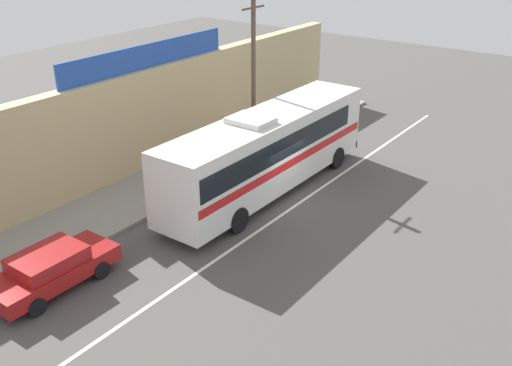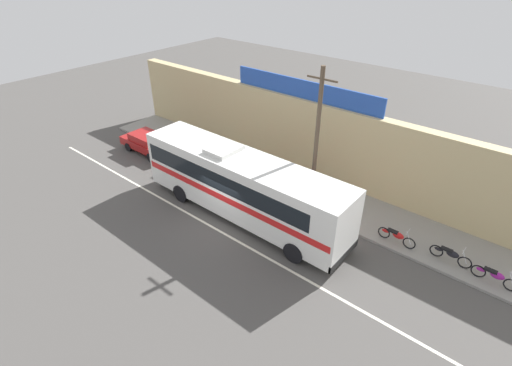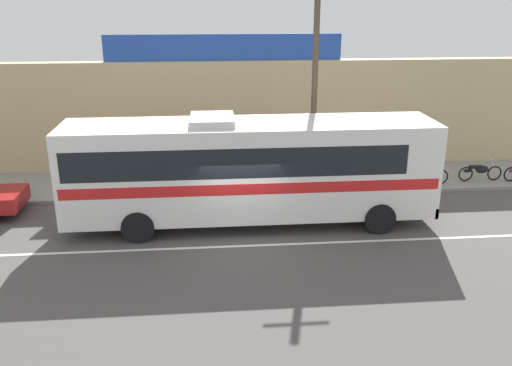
# 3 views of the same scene
# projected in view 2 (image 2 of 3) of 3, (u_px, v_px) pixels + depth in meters

# --- Properties ---
(ground_plane) EXTENTS (70.00, 70.00, 0.00)m
(ground_plane) POSITION_uv_depth(u_px,v_px,m) (225.00, 221.00, 20.65)
(ground_plane) COLOR #4F4C49
(sidewalk_slab) EXTENTS (30.00, 3.60, 0.14)m
(sidewalk_slab) POSITION_uv_depth(u_px,v_px,m) (283.00, 181.00, 24.02)
(sidewalk_slab) COLOR gray
(sidewalk_slab) RESTS_ON ground_plane
(storefront_facade) EXTENTS (30.00, 0.70, 4.80)m
(storefront_facade) POSITION_uv_depth(u_px,v_px,m) (304.00, 136.00, 24.21)
(storefront_facade) COLOR tan
(storefront_facade) RESTS_ON ground_plane
(storefront_billboard) EXTENTS (10.07, 0.12, 1.10)m
(storefront_billboard) POSITION_uv_depth(u_px,v_px,m) (304.00, 89.00, 22.77)
(storefront_billboard) COLOR #234CAD
(storefront_billboard) RESTS_ON storefront_facade
(road_center_stripe) EXTENTS (30.00, 0.14, 0.01)m
(road_center_stripe) POSITION_uv_depth(u_px,v_px,m) (215.00, 228.00, 20.12)
(road_center_stripe) COLOR silver
(road_center_stripe) RESTS_ON ground_plane
(intercity_bus) EXTENTS (12.28, 2.65, 3.78)m
(intercity_bus) POSITION_uv_depth(u_px,v_px,m) (241.00, 183.00, 20.05)
(intercity_bus) COLOR white
(intercity_bus) RESTS_ON ground_plane
(parked_car) EXTENTS (4.37, 1.89, 1.37)m
(parked_car) POSITION_uv_depth(u_px,v_px,m) (148.00, 142.00, 27.23)
(parked_car) COLOR maroon
(parked_car) RESTS_ON ground_plane
(utility_pole) EXTENTS (1.60, 0.22, 7.88)m
(utility_pole) POSITION_uv_depth(u_px,v_px,m) (316.00, 143.00, 19.22)
(utility_pole) COLOR brown
(utility_pole) RESTS_ON sidewalk_slab
(motorcycle_green) EXTENTS (1.89, 0.56, 0.94)m
(motorcycle_green) POSITION_uv_depth(u_px,v_px,m) (396.00, 236.00, 18.73)
(motorcycle_green) COLOR black
(motorcycle_green) RESTS_ON sidewalk_slab
(motorcycle_purple) EXTENTS (1.90, 0.56, 0.94)m
(motorcycle_purple) POSITION_uv_depth(u_px,v_px,m) (494.00, 276.00, 16.46)
(motorcycle_purple) COLOR black
(motorcycle_purple) RESTS_ON sidewalk_slab
(motorcycle_black) EXTENTS (1.86, 0.56, 0.94)m
(motorcycle_black) POSITION_uv_depth(u_px,v_px,m) (450.00, 254.00, 17.60)
(motorcycle_black) COLOR black
(motorcycle_black) RESTS_ON sidewalk_slab
(pedestrian_far_left) EXTENTS (0.30, 0.48, 1.60)m
(pedestrian_far_left) POSITION_uv_depth(u_px,v_px,m) (281.00, 174.00, 22.82)
(pedestrian_far_left) COLOR black
(pedestrian_far_left) RESTS_ON sidewalk_slab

